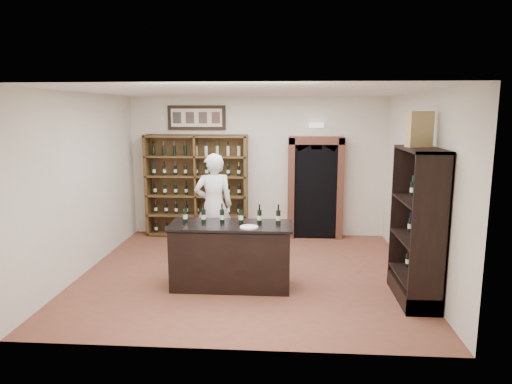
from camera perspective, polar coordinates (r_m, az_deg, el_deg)
floor at (r=7.81m, az=-1.06°, el=-10.10°), size 5.50×5.50×0.00m
ceiling at (r=7.33m, az=-1.14°, el=12.46°), size 5.50×5.50×0.00m
wall_back at (r=9.89m, az=0.16°, el=3.17°), size 5.50×0.04×3.00m
wall_left at (r=8.14m, az=-20.77°, el=0.98°), size 0.04×5.00×3.00m
wall_right at (r=7.69m, az=19.76°, el=0.54°), size 0.04×5.00×3.00m
wine_shelf at (r=9.96m, az=-7.39°, el=0.80°), size 2.20×0.38×2.20m
framed_picture at (r=9.96m, az=-7.43°, el=9.19°), size 1.25×0.04×0.52m
arched_doorway at (r=9.77m, az=7.42°, el=0.86°), size 1.17×0.35×2.17m
emergency_light at (r=9.74m, az=7.56°, el=8.28°), size 0.30×0.10×0.10m
tasting_counter at (r=7.11m, az=-3.12°, el=-7.99°), size 1.88×0.78×1.00m
counter_bottle_0 at (r=7.13m, az=-8.85°, el=-2.91°), size 0.07×0.07×0.30m
counter_bottle_1 at (r=7.07m, az=-6.57°, el=-2.96°), size 0.07×0.07×0.30m
counter_bottle_2 at (r=7.03m, az=-4.26°, el=-3.01°), size 0.07×0.07×0.30m
counter_bottle_3 at (r=6.99m, az=-1.92°, el=-3.05°), size 0.07×0.07×0.30m
counter_bottle_4 at (r=6.97m, az=0.44°, el=-3.09°), size 0.07×0.07×0.30m
counter_bottle_5 at (r=6.96m, az=2.81°, el=-3.12°), size 0.07×0.07×0.30m
side_cabinet at (r=6.95m, az=19.59°, el=-6.75°), size 0.48×1.20×2.20m
shopkeeper at (r=8.46m, az=-5.30°, el=-1.71°), size 0.80×0.63×1.94m
plate at (r=6.73m, az=-0.87°, el=-4.42°), size 0.27×0.27×0.02m
wine_crate at (r=6.80m, az=19.78°, el=7.40°), size 0.38×0.24×0.50m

